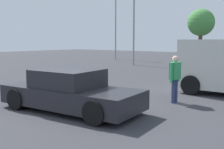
# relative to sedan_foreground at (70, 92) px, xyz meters

# --- Properties ---
(ground_plane) EXTENTS (80.00, 80.00, 0.00)m
(ground_plane) POSITION_rel_sedan_foreground_xyz_m (-0.16, 0.11, -0.57)
(ground_plane) COLOR #38383D
(sedan_foreground) EXTENTS (4.50, 2.17, 1.24)m
(sedan_foreground) POSITION_rel_sedan_foreground_xyz_m (0.00, 0.00, 0.00)
(sedan_foreground) COLOR #232328
(sedan_foreground) RESTS_ON ground_plane
(dog) EXTENTS (0.67, 0.29, 0.43)m
(dog) POSITION_rel_sedan_foreground_xyz_m (-3.39, 0.16, -0.31)
(dog) COLOR olive
(dog) RESTS_ON ground_plane
(pedestrian) EXTENTS (0.26, 0.57, 1.59)m
(pedestrian) POSITION_rel_sedan_foreground_xyz_m (2.01, 2.91, 0.37)
(pedestrian) COLOR navy
(pedestrian) RESTS_ON ground_plane
(light_post_mid) EXTENTS (0.44, 0.44, 7.57)m
(light_post_mid) POSITION_rel_sedan_foreground_xyz_m (-7.04, 13.97, 4.44)
(light_post_mid) COLOR gray
(light_post_mid) RESTS_ON ground_plane
(light_post_far) EXTENTS (0.44, 0.44, 7.00)m
(light_post_far) POSITION_rel_sedan_foreground_xyz_m (-12.57, 18.71, 4.12)
(light_post_far) COLOR gray
(light_post_far) RESTS_ON ground_plane
(tree_back_right) EXTENTS (2.65, 2.65, 5.16)m
(tree_back_right) POSITION_rel_sedan_foreground_xyz_m (-4.12, 21.50, 3.21)
(tree_back_right) COLOR brown
(tree_back_right) RESTS_ON ground_plane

